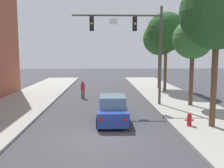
{
  "coord_description": "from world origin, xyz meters",
  "views": [
    {
      "loc": [
        0.17,
        -11.07,
        4.0
      ],
      "look_at": [
        0.78,
        5.4,
        2.0
      ],
      "focal_mm": 38.54,
      "sensor_mm": 36.0,
      "label": 1
    }
  ],
  "objects": [
    {
      "name": "street_tree_farthest",
      "position": [
        6.7,
        16.56,
        5.87
      ],
      "size": [
        3.9,
        3.9,
        7.7
      ],
      "color": "brown",
      "rests_on": "sidewalk_right"
    },
    {
      "name": "traffic_signal_mast",
      "position": [
        2.66,
        7.39,
        5.35
      ],
      "size": [
        6.85,
        0.38,
        7.5
      ],
      "color": "#514C47",
      "rests_on": "sidewalk_right"
    },
    {
      "name": "pedestrian_crossing_road",
      "position": [
        -1.7,
        10.89,
        0.91
      ],
      "size": [
        0.36,
        0.22,
        1.64
      ],
      "color": "brown",
      "rests_on": "ground"
    },
    {
      "name": "street_tree_nearest",
      "position": [
        6.07,
        1.42,
        6.17
      ],
      "size": [
        3.88,
        3.88,
        7.99
      ],
      "color": "brown",
      "rests_on": "sidewalk_right"
    },
    {
      "name": "car_lead_blue",
      "position": [
        0.72,
        3.09,
        0.72
      ],
      "size": [
        1.89,
        4.27,
        1.6
      ],
      "color": "navy",
      "rests_on": "ground"
    },
    {
      "name": "ground_plane",
      "position": [
        0.0,
        0.0,
        0.0
      ],
      "size": [
        120.0,
        120.0,
        0.0
      ],
      "primitive_type": "plane",
      "color": "#38383D"
    },
    {
      "name": "street_tree_third",
      "position": [
        6.8,
        14.29,
        6.36
      ],
      "size": [
        4.15,
        4.15,
        8.31
      ],
      "color": "brown",
      "rests_on": "sidewalk_right"
    },
    {
      "name": "fire_hydrant",
      "position": [
        4.88,
        1.57,
        0.51
      ],
      "size": [
        0.48,
        0.24,
        0.72
      ],
      "color": "red",
      "rests_on": "sidewalk_right"
    },
    {
      "name": "street_tree_second",
      "position": [
        6.92,
        6.96,
        5.15
      ],
      "size": [
        3.0,
        3.0,
        6.54
      ],
      "color": "brown",
      "rests_on": "sidewalk_right"
    }
  ]
}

